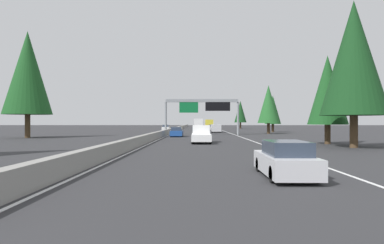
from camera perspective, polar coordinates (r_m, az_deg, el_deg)
The scene contains 19 objects.
ground_plane at distance 63.50m, azimuth -3.68°, elevation -1.98°, with size 320.00×320.00×0.00m, color #2D2D30.
median_barrier at distance 83.45m, azimuth -2.76°, elevation -1.19°, with size 180.00×0.56×0.90m, color gray.
shoulder_stripe_right at distance 73.55m, azimuth 5.95°, elevation -1.70°, with size 160.00×0.16×0.01m, color silver.
shoulder_stripe_median at distance 73.45m, azimuth -2.85°, elevation -1.70°, with size 160.00×0.16×0.01m, color silver.
sign_gantry_overhead at distance 56.99m, azimuth 1.86°, elevation 2.66°, with size 0.50×12.68×6.09m.
sedan_mid_center at distance 14.18m, azimuth 15.62°, elevation -6.28°, with size 4.40×1.80×1.47m.
pickup_far_right at distance 35.78m, azimuth 1.59°, elevation -2.09°, with size 5.60×2.00×1.86m.
minivan_distant_b at distance 69.88m, azimuth 4.09°, elevation -1.02°, with size 5.00×1.95×1.69m.
sedan_mid_left at distance 87.16m, azimuth 3.40°, elevation -0.98°, with size 4.40×1.80×1.47m.
box_truck_mid_right at distance 108.73m, azimuth 2.92°, elevation -0.29°, with size 8.50×2.40×2.95m.
bus_near_right at distance 95.76m, azimuth 1.09°, elevation -0.27°, with size 11.50×2.55×3.10m.
sedan_far_left at distance 50.63m, azimuth -2.61°, elevation -1.73°, with size 4.40×1.80×1.47m.
oncoming_near at distance 86.51m, azimuth -4.46°, elevation -0.99°, with size 4.40×1.80×1.47m.
conifer_right_foreground at distance 32.46m, azimuth 25.86°, elevation 9.78°, with size 5.60×5.60×12.72m.
conifer_right_near at distance 36.46m, azimuth 22.11°, elevation 5.04°, with size 3.93×3.93×8.93m.
conifer_right_mid at distance 64.49m, azimuth 12.91°, elevation 2.97°, with size 4.02×4.02×9.13m.
conifer_right_far at distance 75.08m, azimuth 13.61°, elevation 2.04°, with size 3.52×3.52×8.01m.
conifer_right_distant at distance 112.63m, azimuth 8.25°, elevation 1.74°, with size 4.04×4.04×9.19m.
conifer_left_near at distance 52.38m, azimuth -26.23°, elevation 7.52°, with size 6.56×6.56×14.90m.
Camera 1 is at (-3.25, -5.21, 2.24)m, focal length 31.29 mm.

